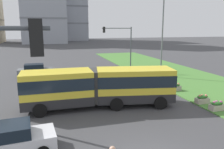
% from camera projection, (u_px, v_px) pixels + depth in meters
% --- Properties ---
extents(grass_median, '(10.00, 70.00, 0.08)m').
position_uv_depth(grass_median, '(216.00, 89.00, 22.85)').
color(grass_median, '#4C8438').
rests_on(grass_median, ground_plane).
extents(articulated_bus, '(11.94, 3.83, 3.00)m').
position_uv_depth(articulated_bus, '(100.00, 87.00, 17.53)').
color(articulated_bus, yellow).
rests_on(articulated_bus, ground).
extents(car_white_van, '(4.53, 2.31, 1.58)m').
position_uv_depth(car_white_van, '(8.00, 141.00, 10.90)').
color(car_white_van, silver).
rests_on(car_white_van, ground).
extents(car_grey_wagon, '(4.43, 2.09, 1.58)m').
position_uv_depth(car_grey_wagon, '(35.00, 70.00, 29.19)').
color(car_grey_wagon, slate).
rests_on(car_grey_wagon, ground).
extents(flower_planter_1, '(1.10, 0.56, 0.74)m').
position_uv_depth(flower_planter_1, '(217.00, 106.00, 16.81)').
color(flower_planter_1, '#B7AD9E').
rests_on(flower_planter_1, grass_median).
extents(flower_planter_2, '(1.10, 0.56, 0.74)m').
position_uv_depth(flower_planter_2, '(202.00, 99.00, 18.37)').
color(flower_planter_2, '#B7AD9E').
rests_on(flower_planter_2, grass_median).
extents(flower_planter_3, '(1.10, 0.56, 0.74)m').
position_uv_depth(flower_planter_3, '(175.00, 87.00, 22.17)').
color(flower_planter_3, '#B7AD9E').
rests_on(flower_planter_3, grass_median).
extents(traffic_light_far_right, '(4.35, 0.28, 6.35)m').
position_uv_depth(traffic_light_far_right, '(122.00, 41.00, 31.53)').
color(traffic_light_far_right, '#474C51').
rests_on(traffic_light_far_right, ground).
extents(streetlight_median, '(0.70, 0.28, 10.08)m').
position_uv_depth(streetlight_median, '(162.00, 34.00, 27.79)').
color(streetlight_median, slate).
rests_on(streetlight_median, ground).
extents(apartment_tower_centre, '(20.12, 19.91, 40.67)m').
position_uv_depth(apartment_tower_centre, '(65.00, 0.00, 113.69)').
color(apartment_tower_centre, '#9EA3AD').
rests_on(apartment_tower_centre, ground).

